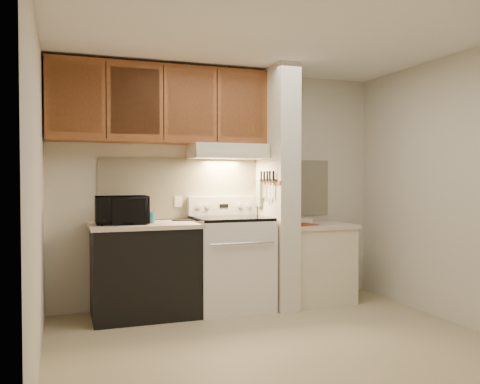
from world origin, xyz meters
name	(u,v)px	position (x,y,z in m)	size (l,w,h in m)	color
floor	(276,343)	(0.00, 0.00, 0.00)	(3.60, 3.60, 0.00)	tan
ceiling	(277,35)	(0.00, 0.00, 2.50)	(3.60, 3.60, 0.00)	white
wall_back	(221,187)	(0.00, 1.50, 1.25)	(3.60, 0.02, 2.50)	beige
wall_left	(37,193)	(-1.80, 0.00, 1.25)	(0.02, 3.00, 2.50)	beige
wall_right	(454,189)	(1.80, 0.00, 1.25)	(0.02, 3.00, 2.50)	beige
backsplash	(221,188)	(0.00, 1.49, 1.24)	(2.60, 0.02, 0.63)	#EFE6BE
range_body	(231,264)	(0.00, 1.16, 0.46)	(0.76, 0.65, 0.92)	silver
oven_window	(241,266)	(0.00, 0.84, 0.50)	(0.50, 0.01, 0.30)	black
oven_handle	(243,243)	(0.00, 0.80, 0.72)	(0.02, 0.02, 0.65)	silver
cooktop	(231,218)	(0.00, 1.16, 0.94)	(0.74, 0.64, 0.03)	black
range_backguard	(223,206)	(0.00, 1.44, 1.05)	(0.76, 0.08, 0.20)	silver
range_display	(224,206)	(0.00, 1.40, 1.05)	(0.10, 0.01, 0.04)	black
range_knob_left_outer	(199,206)	(-0.28, 1.40, 1.05)	(0.05, 0.05, 0.02)	silver
range_knob_left_inner	(208,206)	(-0.18, 1.40, 1.05)	(0.05, 0.05, 0.02)	silver
range_knob_right_inner	(240,206)	(0.18, 1.40, 1.05)	(0.05, 0.05, 0.02)	silver
range_knob_right_outer	(248,205)	(0.28, 1.40, 1.05)	(0.05, 0.05, 0.02)	silver
dishwasher_front	(145,272)	(-0.88, 1.17, 0.43)	(1.00, 0.63, 0.87)	black
left_countertop	(145,225)	(-0.88, 1.17, 0.89)	(1.04, 0.67, 0.04)	beige
spoon_rest	(182,220)	(-0.48, 1.29, 0.92)	(0.20, 0.06, 0.01)	black
teal_jar	(150,218)	(-0.83, 1.15, 0.96)	(0.10, 0.10, 0.11)	#236A6B
outlet	(178,202)	(-0.48, 1.48, 1.10)	(0.08, 0.01, 0.12)	beige
microwave	(122,210)	(-1.10, 1.15, 1.04)	(0.48, 0.33, 0.27)	black
partition_pillar	(277,187)	(0.51, 1.15, 1.25)	(0.22, 0.70, 2.50)	beige
pillar_trim	(267,183)	(0.39, 1.15, 1.30)	(0.01, 0.70, 0.04)	brown
knife_strip	(268,181)	(0.39, 1.10, 1.32)	(0.02, 0.42, 0.04)	black
knife_blade_a	(273,191)	(0.38, 0.95, 1.22)	(0.01, 0.04, 0.16)	silver
knife_handle_a	(274,176)	(0.38, 0.93, 1.37)	(0.02, 0.02, 0.10)	black
knife_blade_b	(270,191)	(0.38, 1.03, 1.21)	(0.01, 0.04, 0.18)	silver
knife_handle_b	(270,176)	(0.38, 1.03, 1.37)	(0.02, 0.02, 0.10)	black
knife_blade_c	(267,192)	(0.38, 1.10, 1.20)	(0.01, 0.04, 0.20)	silver
knife_handle_c	(267,176)	(0.38, 1.09, 1.37)	(0.02, 0.02, 0.10)	black
knife_blade_d	(264,190)	(0.38, 1.19, 1.22)	(0.01, 0.04, 0.16)	silver
knife_handle_d	(264,176)	(0.38, 1.18, 1.37)	(0.02, 0.02, 0.10)	black
knife_blade_e	(262,191)	(0.38, 1.25, 1.21)	(0.01, 0.04, 0.18)	silver
knife_handle_e	(261,176)	(0.38, 1.26, 1.37)	(0.02, 0.02, 0.10)	black
oven_mitt	(259,194)	(0.38, 1.32, 1.18)	(0.03, 0.11, 0.27)	gray
right_cab_base	(315,264)	(0.97, 1.15, 0.40)	(0.70, 0.60, 0.81)	beige
right_countertop	(316,226)	(0.97, 1.15, 0.83)	(0.74, 0.64, 0.04)	beige
red_folder	(305,224)	(0.80, 1.08, 0.85)	(0.20, 0.28, 0.01)	#B23315
white_box	(304,221)	(0.92, 1.33, 0.87)	(0.16, 0.11, 0.04)	white
range_hood	(227,151)	(0.00, 1.28, 1.62)	(0.78, 0.44, 0.15)	beige
hood_lip	(234,155)	(0.00, 1.07, 1.58)	(0.78, 0.04, 0.06)	beige
upper_cabinets	(161,105)	(-0.69, 1.32, 2.08)	(2.18, 0.33, 0.77)	brown
cab_door_a	(76,98)	(-1.51, 1.17, 2.08)	(0.46, 0.01, 0.63)	brown
cab_gap_a	(106,100)	(-1.23, 1.16, 2.08)	(0.01, 0.01, 0.73)	black
cab_door_b	(135,101)	(-0.96, 1.17, 2.08)	(0.46, 0.01, 0.63)	brown
cab_gap_b	(164,102)	(-0.69, 1.16, 2.08)	(0.01, 0.01, 0.73)	black
cab_door_c	(191,104)	(-0.42, 1.17, 2.08)	(0.46, 0.01, 0.63)	brown
cab_gap_c	(217,105)	(-0.14, 1.16, 2.08)	(0.01, 0.01, 0.73)	black
cab_door_d	(242,106)	(0.13, 1.17, 2.08)	(0.46, 0.01, 0.63)	brown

